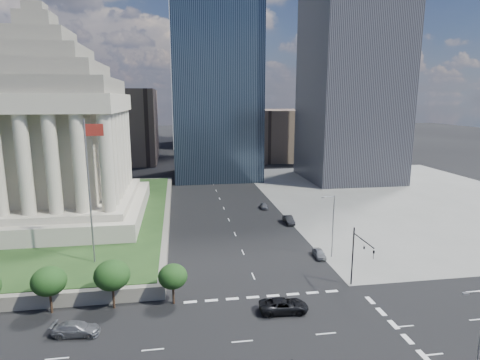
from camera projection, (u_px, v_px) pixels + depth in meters
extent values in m
plane|color=black|center=(209.00, 173.00, 133.69)|extent=(500.00, 500.00, 0.00)
cube|color=slate|center=(401.00, 197.00, 101.92)|extent=(68.00, 90.00, 0.03)
cylinder|color=slate|center=(89.00, 193.00, 54.41)|extent=(0.24, 0.24, 20.00)
cube|color=maroon|center=(94.00, 130.00, 52.90)|extent=(2.40, 0.05, 1.60)
cube|color=black|center=(215.00, 80.00, 123.18)|extent=(26.00, 26.00, 60.00)
cube|color=black|center=(355.00, 8.00, 115.56)|extent=(26.00, 28.00, 100.00)
cube|color=brown|center=(280.00, 134.00, 165.59)|extent=(20.00, 30.00, 20.00)
cube|color=brown|center=(125.00, 126.00, 155.42)|extent=(24.00, 30.00, 28.00)
cylinder|color=black|center=(353.00, 256.00, 52.97)|extent=(0.18, 0.18, 8.00)
cylinder|color=black|center=(363.00, 240.00, 49.67)|extent=(0.14, 5.50, 0.14)
cube|color=black|center=(374.00, 255.00, 47.17)|extent=(0.30, 0.30, 1.10)
cylinder|color=slate|center=(479.00, 346.00, 32.11)|extent=(0.16, 0.16, 10.00)
cylinder|color=slate|center=(476.00, 291.00, 31.01)|extent=(1.80, 0.12, 0.12)
cube|color=slate|center=(466.00, 293.00, 30.90)|extent=(0.50, 0.22, 0.14)
cylinder|color=slate|center=(333.00, 226.00, 62.12)|extent=(0.16, 0.16, 10.00)
cylinder|color=slate|center=(329.00, 197.00, 61.03)|extent=(1.80, 0.12, 0.12)
cube|color=slate|center=(323.00, 198.00, 60.91)|extent=(0.50, 0.22, 0.14)
imported|color=black|center=(284.00, 306.00, 46.65)|extent=(2.96, 5.90, 1.60)
imported|color=#525459|center=(76.00, 329.00, 42.09)|extent=(2.55, 5.14, 1.43)
imported|color=gray|center=(319.00, 253.00, 62.79)|extent=(1.81, 3.94, 1.31)
imported|color=black|center=(289.00, 220.00, 79.77)|extent=(1.64, 4.53, 1.49)
imported|color=#54565B|center=(264.00, 206.00, 90.73)|extent=(1.84, 3.82, 1.26)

